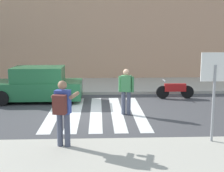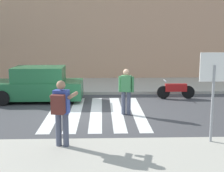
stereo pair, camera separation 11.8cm
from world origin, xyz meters
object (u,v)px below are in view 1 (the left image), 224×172
parked_car_green (36,85)px  motorcycle (175,90)px  stop_sign (215,77)px  pedestrian_crossing (126,89)px  photographer_with_backpack (63,108)px

parked_car_green → motorcycle: (6.33, 0.30, -0.31)m
stop_sign → pedestrian_crossing: size_ratio=1.39×
photographer_with_backpack → motorcycle: bearing=54.9°
pedestrian_crossing → stop_sign: bearing=-58.9°
motorcycle → stop_sign: bearing=-94.7°
photographer_with_backpack → parked_car_green: bearing=106.9°
stop_sign → parked_car_green: stop_sign is taller
stop_sign → photographer_with_backpack: 4.05m
stop_sign → parked_car_green: (-5.83, 5.84, -1.16)m
pedestrian_crossing → parked_car_green: size_ratio=0.42×
photographer_with_backpack → parked_car_green: photographer_with_backpack is taller
photographer_with_backpack → parked_car_green: 6.37m
parked_car_green → photographer_with_backpack: bearing=-73.1°
photographer_with_backpack → motorcycle: size_ratio=0.98×
motorcycle → parked_car_green: bearing=-177.3°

